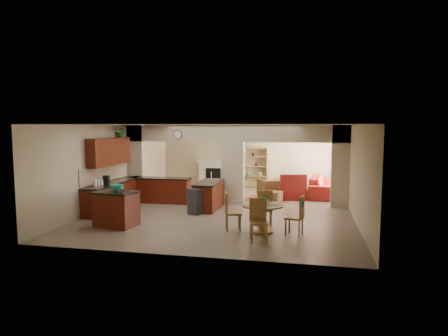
% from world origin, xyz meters
% --- Properties ---
extents(floor, '(10.00, 10.00, 0.00)m').
position_xyz_m(floor, '(0.00, 0.00, 0.00)').
color(floor, '#786553').
rests_on(floor, ground).
extents(ceiling, '(10.00, 10.00, 0.00)m').
position_xyz_m(ceiling, '(0.00, 0.00, 2.80)').
color(ceiling, white).
rests_on(ceiling, wall_back).
extents(wall_back, '(8.00, 0.00, 8.00)m').
position_xyz_m(wall_back, '(0.00, 5.00, 1.40)').
color(wall_back, tan).
rests_on(wall_back, floor).
extents(wall_front, '(8.00, 0.00, 8.00)m').
position_xyz_m(wall_front, '(0.00, -5.00, 1.40)').
color(wall_front, tan).
rests_on(wall_front, floor).
extents(wall_left, '(0.00, 10.00, 10.00)m').
position_xyz_m(wall_left, '(-4.00, 0.00, 1.40)').
color(wall_left, tan).
rests_on(wall_left, floor).
extents(wall_right, '(0.00, 10.00, 10.00)m').
position_xyz_m(wall_right, '(4.00, 0.00, 1.40)').
color(wall_right, tan).
rests_on(wall_right, floor).
extents(partition_left_pier, '(0.60, 0.25, 2.80)m').
position_xyz_m(partition_left_pier, '(-3.70, 1.00, 1.40)').
color(partition_left_pier, tan).
rests_on(partition_left_pier, floor).
extents(partition_center_pier, '(0.80, 0.25, 2.20)m').
position_xyz_m(partition_center_pier, '(0.00, 1.00, 1.10)').
color(partition_center_pier, tan).
rests_on(partition_center_pier, floor).
extents(partition_right_pier, '(0.60, 0.25, 2.80)m').
position_xyz_m(partition_right_pier, '(3.70, 1.00, 1.40)').
color(partition_right_pier, tan).
rests_on(partition_right_pier, floor).
extents(partition_header, '(8.00, 0.25, 0.60)m').
position_xyz_m(partition_header, '(0.00, 1.00, 2.50)').
color(partition_header, tan).
rests_on(partition_header, partition_center_pier).
extents(kitchen_counter, '(2.52, 3.29, 1.48)m').
position_xyz_m(kitchen_counter, '(-3.26, -0.25, 0.46)').
color(kitchen_counter, '#3C0F07').
rests_on(kitchen_counter, floor).
extents(upper_cabinets, '(0.35, 2.40, 0.90)m').
position_xyz_m(upper_cabinets, '(-3.82, -0.80, 1.92)').
color(upper_cabinets, '#3C0F07').
rests_on(upper_cabinets, wall_left).
extents(peninsula, '(0.70, 1.85, 0.91)m').
position_xyz_m(peninsula, '(-0.60, -0.11, 0.46)').
color(peninsula, '#3C0F07').
rests_on(peninsula, floor).
extents(wall_clock, '(0.34, 0.03, 0.34)m').
position_xyz_m(wall_clock, '(-2.00, 0.85, 2.45)').
color(wall_clock, '#53331B').
rests_on(wall_clock, partition_header).
extents(rug, '(1.60, 1.30, 0.01)m').
position_xyz_m(rug, '(1.20, 2.10, 0.01)').
color(rug, '#9B5038').
rests_on(rug, floor).
extents(fireplace, '(1.60, 0.35, 1.20)m').
position_xyz_m(fireplace, '(-1.60, 4.83, 0.61)').
color(fireplace, beige).
rests_on(fireplace, floor).
extents(shelving_unit, '(1.00, 0.32, 1.80)m').
position_xyz_m(shelving_unit, '(0.35, 4.82, 0.90)').
color(shelving_unit, brown).
rests_on(shelving_unit, floor).
extents(window_a, '(0.02, 0.90, 1.90)m').
position_xyz_m(window_a, '(3.97, 2.30, 1.20)').
color(window_a, white).
rests_on(window_a, wall_right).
extents(window_b, '(0.02, 0.90, 1.90)m').
position_xyz_m(window_b, '(3.97, 4.00, 1.20)').
color(window_b, white).
rests_on(window_b, wall_right).
extents(glazed_door, '(0.02, 0.70, 2.10)m').
position_xyz_m(glazed_door, '(3.97, 3.15, 1.05)').
color(glazed_door, white).
rests_on(glazed_door, wall_right).
extents(drape_a_left, '(0.10, 0.28, 2.30)m').
position_xyz_m(drape_a_left, '(3.93, 1.70, 1.20)').
color(drape_a_left, '#44231B').
rests_on(drape_a_left, wall_right).
extents(drape_a_right, '(0.10, 0.28, 2.30)m').
position_xyz_m(drape_a_right, '(3.93, 2.90, 1.20)').
color(drape_a_right, '#44231B').
rests_on(drape_a_right, wall_right).
extents(drape_b_left, '(0.10, 0.28, 2.30)m').
position_xyz_m(drape_b_left, '(3.93, 3.40, 1.20)').
color(drape_b_left, '#44231B').
rests_on(drape_b_left, wall_right).
extents(drape_b_right, '(0.10, 0.28, 2.30)m').
position_xyz_m(drape_b_right, '(3.93, 4.60, 1.20)').
color(drape_b_right, '#44231B').
rests_on(drape_b_right, wall_right).
extents(ceiling_fan, '(1.00, 1.00, 0.10)m').
position_xyz_m(ceiling_fan, '(1.50, 3.00, 2.56)').
color(ceiling_fan, white).
rests_on(ceiling_fan, ceiling).
extents(kitchen_island, '(1.23, 0.96, 0.97)m').
position_xyz_m(kitchen_island, '(-2.54, -2.91, 0.49)').
color(kitchen_island, '#3C0F07').
rests_on(kitchen_island, floor).
extents(teal_bowl, '(0.38, 0.38, 0.18)m').
position_xyz_m(teal_bowl, '(-2.53, -2.89, 1.06)').
color(teal_bowl, '#128077').
rests_on(teal_bowl, kitchen_island).
extents(trash_can, '(0.44, 0.41, 0.75)m').
position_xyz_m(trash_can, '(-0.83, -1.06, 0.37)').
color(trash_can, '#2B2C2E').
rests_on(trash_can, floor).
extents(dining_table, '(1.09, 1.09, 0.74)m').
position_xyz_m(dining_table, '(1.49, -2.80, 0.50)').
color(dining_table, brown).
rests_on(dining_table, floor).
extents(fruit_bowl, '(0.27, 0.27, 0.14)m').
position_xyz_m(fruit_bowl, '(1.50, -2.81, 0.81)').
color(fruit_bowl, '#6AB827').
rests_on(fruit_bowl, dining_table).
extents(sofa, '(2.79, 1.31, 0.79)m').
position_xyz_m(sofa, '(3.30, 3.24, 0.39)').
color(sofa, maroon).
rests_on(sofa, floor).
extents(chaise, '(1.16, 1.04, 0.39)m').
position_xyz_m(chaise, '(2.11, 2.21, 0.20)').
color(chaise, maroon).
rests_on(chaise, floor).
extents(armchair, '(1.09, 1.10, 0.76)m').
position_xyz_m(armchair, '(1.21, 2.28, 0.38)').
color(armchair, maroon).
rests_on(armchair, floor).
extents(ottoman, '(0.69, 0.69, 0.40)m').
position_xyz_m(ottoman, '(1.42, 1.39, 0.20)').
color(ottoman, maroon).
rests_on(ottoman, floor).
extents(plant, '(0.46, 0.43, 0.44)m').
position_xyz_m(plant, '(-3.82, 0.07, 2.59)').
color(plant, '#174F15').
rests_on(plant, upper_cabinets).
extents(chair_north, '(0.48, 0.48, 1.02)m').
position_xyz_m(chair_north, '(1.49, -2.14, 0.55)').
color(chair_north, brown).
rests_on(chair_north, floor).
extents(chair_east, '(0.50, 0.50, 1.02)m').
position_xyz_m(chair_east, '(2.40, -2.88, 0.55)').
color(chair_east, brown).
rests_on(chair_east, floor).
extents(chair_south, '(0.51, 0.51, 1.02)m').
position_xyz_m(chair_south, '(1.47, -3.51, 0.55)').
color(chair_south, brown).
rests_on(chair_south, floor).
extents(chair_west, '(0.52, 0.52, 1.02)m').
position_xyz_m(chair_west, '(0.62, -2.69, 0.55)').
color(chair_west, brown).
rests_on(chair_west, floor).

